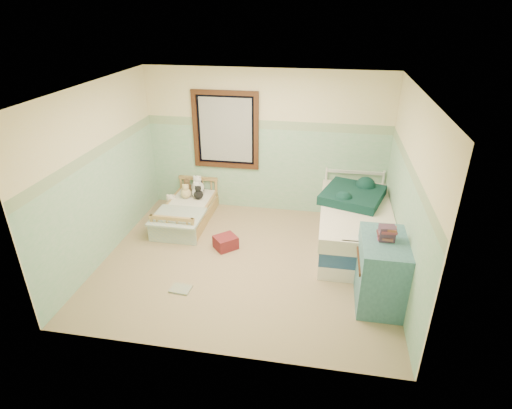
% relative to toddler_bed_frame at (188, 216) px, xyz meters
% --- Properties ---
extents(floor, '(4.20, 3.60, 0.02)m').
position_rel_toddler_bed_frame_xyz_m(floor, '(1.25, -1.05, -0.10)').
color(floor, '#8F7252').
rests_on(floor, ground).
extents(ceiling, '(4.20, 3.60, 0.02)m').
position_rel_toddler_bed_frame_xyz_m(ceiling, '(1.25, -1.05, 2.42)').
color(ceiling, white).
rests_on(ceiling, wall_back).
extents(wall_back, '(4.20, 0.04, 2.50)m').
position_rel_toddler_bed_frame_xyz_m(wall_back, '(1.25, 0.75, 1.16)').
color(wall_back, beige).
rests_on(wall_back, floor).
extents(wall_front, '(4.20, 0.04, 2.50)m').
position_rel_toddler_bed_frame_xyz_m(wall_front, '(1.25, -2.85, 1.16)').
color(wall_front, beige).
rests_on(wall_front, floor).
extents(wall_left, '(0.04, 3.60, 2.50)m').
position_rel_toddler_bed_frame_xyz_m(wall_left, '(-0.85, -1.05, 1.16)').
color(wall_left, beige).
rests_on(wall_left, floor).
extents(wall_right, '(0.04, 3.60, 2.50)m').
position_rel_toddler_bed_frame_xyz_m(wall_right, '(3.35, -1.05, 1.16)').
color(wall_right, beige).
rests_on(wall_right, floor).
extents(wainscot_mint, '(4.20, 0.01, 1.50)m').
position_rel_toddler_bed_frame_xyz_m(wainscot_mint, '(1.25, 0.74, 0.66)').
color(wainscot_mint, '#73B386').
rests_on(wainscot_mint, floor).
extents(border_strip, '(4.20, 0.01, 0.15)m').
position_rel_toddler_bed_frame_xyz_m(border_strip, '(1.25, 0.74, 1.48)').
color(border_strip, '#4D8157').
rests_on(border_strip, wall_back).
extents(window_frame, '(1.16, 0.06, 1.36)m').
position_rel_toddler_bed_frame_xyz_m(window_frame, '(0.55, 0.71, 1.36)').
color(window_frame, black).
rests_on(window_frame, wall_back).
extents(window_blinds, '(0.92, 0.01, 1.12)m').
position_rel_toddler_bed_frame_xyz_m(window_blinds, '(0.55, 0.72, 1.36)').
color(window_blinds, '#BCBCB9').
rests_on(window_blinds, window_frame).
extents(toddler_bed_frame, '(0.73, 1.47, 0.19)m').
position_rel_toddler_bed_frame_xyz_m(toddler_bed_frame, '(0.00, 0.00, 0.00)').
color(toddler_bed_frame, '#A17C4D').
rests_on(toddler_bed_frame, floor).
extents(toddler_mattress, '(0.67, 1.40, 0.12)m').
position_rel_toddler_bed_frame_xyz_m(toddler_mattress, '(0.00, 0.00, 0.15)').
color(toddler_mattress, white).
rests_on(toddler_mattress, toddler_bed_frame).
extents(patchwork_quilt, '(0.80, 0.73, 0.03)m').
position_rel_toddler_bed_frame_xyz_m(patchwork_quilt, '(0.00, -0.46, 0.23)').
color(patchwork_quilt, '#6A95C3').
rests_on(patchwork_quilt, toddler_mattress).
extents(plush_bed_brown, '(0.18, 0.18, 0.18)m').
position_rel_toddler_bed_frame_xyz_m(plush_bed_brown, '(-0.15, 0.50, 0.31)').
color(plush_bed_brown, brown).
rests_on(plush_bed_brown, toddler_mattress).
extents(plush_bed_white, '(0.23, 0.23, 0.23)m').
position_rel_toddler_bed_frame_xyz_m(plush_bed_white, '(0.05, 0.50, 0.33)').
color(plush_bed_white, silver).
rests_on(plush_bed_white, toddler_mattress).
extents(plush_bed_tan, '(0.18, 0.18, 0.18)m').
position_rel_toddler_bed_frame_xyz_m(plush_bed_tan, '(-0.10, 0.28, 0.30)').
color(plush_bed_tan, '#E2C787').
rests_on(plush_bed_tan, toddler_mattress).
extents(plush_bed_dark, '(0.17, 0.17, 0.17)m').
position_rel_toddler_bed_frame_xyz_m(plush_bed_dark, '(0.13, 0.28, 0.30)').
color(plush_bed_dark, black).
rests_on(plush_bed_dark, toddler_mattress).
extents(plush_floor_cream, '(0.25, 0.25, 0.25)m').
position_rel_toddler_bed_frame_xyz_m(plush_floor_cream, '(-0.37, 0.23, 0.03)').
color(plush_floor_cream, silver).
rests_on(plush_floor_cream, floor).
extents(plush_floor_tan, '(0.21, 0.21, 0.21)m').
position_rel_toddler_bed_frame_xyz_m(plush_floor_tan, '(-0.26, -0.20, 0.01)').
color(plush_floor_tan, '#E2C787').
rests_on(plush_floor_tan, floor).
extents(twin_bed_frame, '(1.01, 2.02, 0.22)m').
position_rel_toddler_bed_frame_xyz_m(twin_bed_frame, '(2.80, -0.32, 0.02)').
color(twin_bed_frame, white).
rests_on(twin_bed_frame, floor).
extents(twin_boxspring, '(1.01, 2.02, 0.22)m').
position_rel_toddler_bed_frame_xyz_m(twin_boxspring, '(2.80, -0.32, 0.24)').
color(twin_boxspring, navy).
rests_on(twin_boxspring, twin_bed_frame).
extents(twin_mattress, '(1.05, 2.06, 0.22)m').
position_rel_toddler_bed_frame_xyz_m(twin_mattress, '(2.80, -0.32, 0.46)').
color(twin_mattress, silver).
rests_on(twin_mattress, twin_boxspring).
extents(teal_blanket, '(1.10, 1.13, 0.14)m').
position_rel_toddler_bed_frame_xyz_m(teal_blanket, '(2.75, -0.02, 0.64)').
color(teal_blanket, '#0A2B26').
rests_on(teal_blanket, twin_mattress).
extents(dresser, '(0.55, 0.88, 0.88)m').
position_rel_toddler_bed_frame_xyz_m(dresser, '(3.06, -1.61, 0.35)').
color(dresser, '#35606E').
rests_on(dresser, floor).
extents(book_stack, '(0.20, 0.16, 0.18)m').
position_rel_toddler_bed_frame_xyz_m(book_stack, '(3.06, -1.59, 0.88)').
color(book_stack, brown).
rests_on(book_stack, dresser).
extents(red_pillow, '(0.43, 0.42, 0.20)m').
position_rel_toddler_bed_frame_xyz_m(red_pillow, '(0.86, -0.74, 0.01)').
color(red_pillow, '#A5141C').
rests_on(red_pillow, floor).
extents(floor_book, '(0.28, 0.23, 0.02)m').
position_rel_toddler_bed_frame_xyz_m(floor_book, '(0.52, -1.85, -0.08)').
color(floor_book, gold).
rests_on(floor_book, floor).
extents(extra_plush_0, '(0.16, 0.16, 0.16)m').
position_rel_toddler_bed_frame_xyz_m(extra_plush_0, '(0.08, 0.55, 0.30)').
color(extra_plush_0, black).
rests_on(extra_plush_0, toddler_mattress).
extents(extra_plush_1, '(0.20, 0.20, 0.20)m').
position_rel_toddler_bed_frame_xyz_m(extra_plush_1, '(0.09, 0.34, 0.32)').
color(extra_plush_1, silver).
rests_on(extra_plush_1, toddler_mattress).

